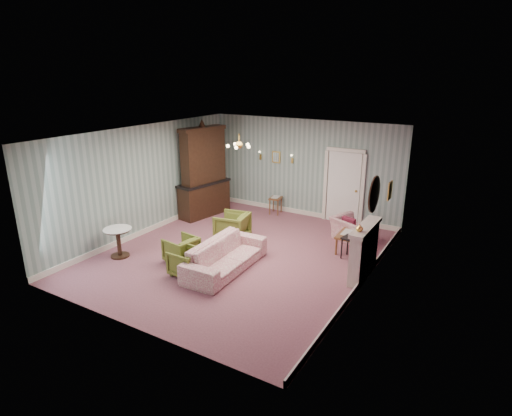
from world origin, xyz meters
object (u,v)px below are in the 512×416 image
Objects in this scene: wingback_chair at (353,225)px; dresser at (203,169)px; side_table_black at (350,248)px; coffee_table at (349,242)px; olive_chair_a at (187,261)px; sofa_chintz at (226,251)px; pedestal_table at (119,243)px; fireplace at (364,251)px; olive_chair_b at (181,248)px; olive_chair_c at (232,225)px.

wingback_chair is 4.67m from dresser.
dresser is at bearing 170.63° from side_table_black.
coffee_table is at bearing 5.94° from dresser.
olive_chair_a is at bearing -47.74° from dresser.
sofa_chintz reaches higher than pedestal_table.
sofa_chintz reaches higher than side_table_black.
coffee_table is (-0.69, 1.16, -0.34)m from fireplace.
olive_chair_b is 4.41m from wingback_chair.
sofa_chintz reaches higher than olive_chair_c.
coffee_table is (2.59, 3.04, -0.09)m from olive_chair_a.
olive_chair_c is at bearing -162.87° from coffee_table.
olive_chair_b is 4.06m from coffee_table.
side_table_black is (2.18, 1.96, -0.18)m from sofa_chintz.
sofa_chintz is at bearing 108.95° from olive_chair_b.
side_table_black is (0.31, -1.09, -0.15)m from wingback_chair.
wingback_chair is at bearing 109.33° from olive_chair_c.
sofa_chintz is 2.66m from pedestal_table.
side_table_black is 5.45m from pedestal_table.
olive_chair_c is at bearing 179.98° from olive_chair_b.
pedestal_table is at bearing -85.80° from olive_chair_a.
olive_chair_a is 3.79m from side_table_black.
fireplace is 1.39m from coffee_table.
olive_chair_a reaches higher than coffee_table.
fireplace is (2.71, 1.23, 0.13)m from sofa_chintz.
olive_chair_b is at bearing 71.34° from wingback_chair.
sofa_chintz reaches higher than coffee_table.
fireplace is at bearing -54.15° from side_table_black.
dresser is (-1.59, 2.97, 1.09)m from olive_chair_b.
sofa_chintz is (0.84, -1.51, 0.05)m from olive_chair_c.
pedestal_table is (-5.27, -1.96, -0.22)m from fireplace.
pedestal_table is (-1.46, -0.53, 0.02)m from olive_chair_b.
wingback_chair reaches higher than side_table_black.
fireplace is (3.28, 1.88, 0.25)m from olive_chair_a.
dresser is at bearing 164.12° from fireplace.
side_table_black is (-0.53, 0.73, -0.31)m from fireplace.
pedestal_table reaches higher than olive_chair_a.
fireplace is at bearing 138.38° from wingback_chair.
pedestal_table reaches higher than side_table_black.
fireplace is at bearing 75.08° from olive_chair_c.
sofa_chintz is 2.39× the size of wingback_chair.
fireplace reaches higher than coffee_table.
wingback_chair is (2.71, 1.54, 0.02)m from olive_chair_c.
olive_chair_c is (0.26, 1.71, 0.06)m from olive_chair_b.
olive_chair_b is at bearing -146.60° from side_table_black.
side_table_black is (3.02, 0.45, -0.13)m from olive_chair_c.
dresser is 5.07m from side_table_black.
coffee_table is at bearing 141.42° from olive_chair_a.
olive_chair_c is 0.35× the size of sofa_chintz.
olive_chair_a is 4.00m from coffee_table.
fireplace is at bearing 121.65° from olive_chair_a.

